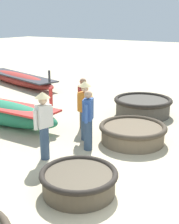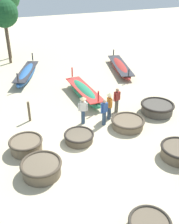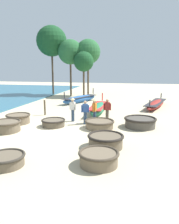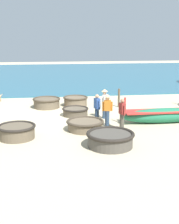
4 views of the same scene
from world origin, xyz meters
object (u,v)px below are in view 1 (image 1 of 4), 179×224
at_px(coracle_upturned, 79,181).
at_px(fisherman_with_hat, 88,119).
at_px(fisherman_crouching, 83,102).
at_px(coracle_tilted, 143,106).
at_px(coracle_weathered, 133,132).
at_px(fisherman_standing_left, 85,107).
at_px(long_boat_blue_hull, 19,79).
at_px(fisherman_standing_right, 44,121).

distance_m(coracle_upturned, fisherman_with_hat, 2.18).
bearing_deg(fisherman_crouching, coracle_tilted, -24.53).
relative_size(coracle_weathered, coracle_tilted, 0.92).
relative_size(fisherman_standing_left, fisherman_with_hat, 1.06).
relative_size(coracle_weathered, fisherman_with_hat, 1.18).
distance_m(long_boat_blue_hull, fisherman_with_hat, 9.02).
height_order(coracle_upturned, fisherman_with_hat, fisherman_with_hat).
relative_size(coracle_weathered, fisherman_standing_left, 1.11).
xyz_separation_m(fisherman_standing_left, fisherman_crouching, (0.78, 0.58, -0.12)).
bearing_deg(coracle_weathered, fisherman_standing_left, 114.53).
bearing_deg(fisherman_crouching, fisherman_with_hat, -142.14).
bearing_deg(coracle_tilted, coracle_upturned, -169.71).
bearing_deg(fisherman_with_hat, coracle_weathered, -34.76).
bearing_deg(long_boat_blue_hull, coracle_upturned, -129.35).
distance_m(fisherman_standing_left, fisherman_standing_right, 1.57).
relative_size(long_boat_blue_hull, fisherman_with_hat, 3.79).
bearing_deg(coracle_tilted, fisherman_standing_left, 171.66).
xyz_separation_m(fisherman_with_hat, fisherman_standing_right, (-1.03, 0.58, 0.12)).
xyz_separation_m(coracle_upturned, fisherman_crouching, (3.18, 2.01, 0.58)).
xyz_separation_m(fisherman_crouching, fisherman_standing_right, (-2.35, -0.44, 0.12)).
height_order(coracle_weathered, fisherman_standing_right, fisherman_standing_right).
bearing_deg(fisherman_standing_right, long_boat_blue_hull, 48.50).
bearing_deg(fisherman_standing_left, fisherman_with_hat, -140.22).
bearing_deg(fisherman_with_hat, coracle_upturned, -152.27).
bearing_deg(long_boat_blue_hull, coracle_weathered, -115.78).
bearing_deg(fisherman_with_hat, fisherman_standing_left, 39.78).
bearing_deg(coracle_weathered, fisherman_standing_right, 147.67).
distance_m(fisherman_standing_left, fisherman_with_hat, 0.71).
bearing_deg(fisherman_standing_right, coracle_upturned, -118.16).
bearing_deg(coracle_weathered, coracle_upturned, -175.68).
relative_size(coracle_upturned, fisherman_standing_right, 0.92).
bearing_deg(coracle_weathered, coracle_tilted, 17.11).
relative_size(coracle_upturned, coracle_weathered, 0.83).
xyz_separation_m(long_boat_blue_hull, fisherman_crouching, (-3.73, -6.43, 0.53)).
xyz_separation_m(coracle_weathered, fisherman_with_hat, (-1.09, 0.76, 0.56)).
relative_size(coracle_tilted, fisherman_with_hat, 1.29).
height_order(coracle_weathered, fisherman_crouching, fisherman_crouching).
bearing_deg(coracle_tilted, coracle_weathered, -162.89).
bearing_deg(long_boat_blue_hull, coracle_tilted, -101.34).
distance_m(coracle_upturned, fisherman_standing_left, 2.88).
bearing_deg(fisherman_standing_right, coracle_weathered, -32.33).
xyz_separation_m(coracle_upturned, fisherman_standing_left, (2.40, 1.43, 0.70)).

